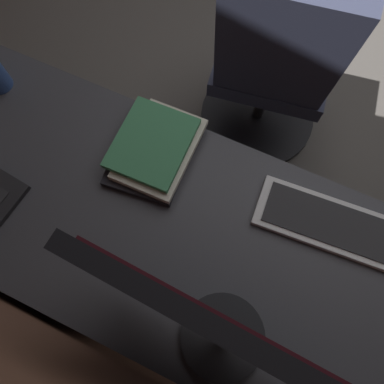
{
  "coord_description": "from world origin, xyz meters",
  "views": [
    {
      "loc": [
        0.14,
        1.78,
        1.66
      ],
      "look_at": [
        0.25,
        1.55,
        0.95
      ],
      "focal_mm": 34.62,
      "sensor_mm": 36.0,
      "label": 1
    }
  ],
  "objects_px": {
    "keyboard_main": "(337,226)",
    "monitor_primary": "(235,340)",
    "book_stack_near": "(155,148)",
    "office_chair": "(270,76)",
    "drawer_pedestal": "(105,231)"
  },
  "relations": [
    {
      "from": "keyboard_main",
      "to": "monitor_primary",
      "type": "bearing_deg",
      "value": 66.08
    },
    {
      "from": "monitor_primary",
      "to": "book_stack_near",
      "type": "xyz_separation_m",
      "value": [
        0.36,
        -0.36,
        -0.24
      ]
    },
    {
      "from": "office_chair",
      "to": "keyboard_main",
      "type": "bearing_deg",
      "value": 120.63
    },
    {
      "from": "office_chair",
      "to": "drawer_pedestal",
      "type": "bearing_deg",
      "value": 68.83
    },
    {
      "from": "monitor_primary",
      "to": "keyboard_main",
      "type": "height_order",
      "value": "monitor_primary"
    },
    {
      "from": "monitor_primary",
      "to": "office_chair",
      "type": "bearing_deg",
      "value": -78.94
    },
    {
      "from": "book_stack_near",
      "to": "office_chair",
      "type": "distance_m",
      "value": 0.69
    },
    {
      "from": "monitor_primary",
      "to": "drawer_pedestal",
      "type": "bearing_deg",
      "value": -16.48
    },
    {
      "from": "monitor_primary",
      "to": "book_stack_near",
      "type": "height_order",
      "value": "monitor_primary"
    },
    {
      "from": "monitor_primary",
      "to": "office_chair",
      "type": "xyz_separation_m",
      "value": [
        0.19,
        -0.95,
        -0.54
      ]
    },
    {
      "from": "office_chair",
      "to": "monitor_primary",
      "type": "bearing_deg",
      "value": 101.06
    },
    {
      "from": "book_stack_near",
      "to": "office_chair",
      "type": "height_order",
      "value": "office_chair"
    },
    {
      "from": "monitor_primary",
      "to": "office_chair",
      "type": "distance_m",
      "value": 1.11
    },
    {
      "from": "monitor_primary",
      "to": "book_stack_near",
      "type": "relative_size",
      "value": 1.97
    },
    {
      "from": "monitor_primary",
      "to": "book_stack_near",
      "type": "distance_m",
      "value": 0.56
    }
  ]
}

